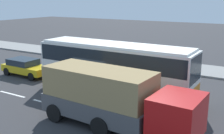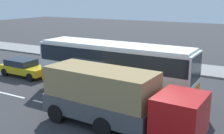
{
  "view_description": "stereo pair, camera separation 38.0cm",
  "coord_description": "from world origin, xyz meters",
  "views": [
    {
      "loc": [
        9.92,
        -14.32,
        6.21
      ],
      "look_at": [
        1.12,
        0.38,
        1.94
      ],
      "focal_mm": 44.09,
      "sensor_mm": 36.0,
      "label": 1
    },
    {
      "loc": [
        9.59,
        -14.51,
        6.21
      ],
      "look_at": [
        1.12,
        0.38,
        1.94
      ],
      "focal_mm": 44.09,
      "sensor_mm": 36.0,
      "label": 2
    }
  ],
  "objects": [
    {
      "name": "car_yellow_taxi",
      "position": [
        -7.54,
        0.92,
        0.74
      ],
      "size": [
        4.26,
        1.97,
        1.38
      ],
      "rotation": [
        0.0,
        0.0,
        -0.02
      ],
      "color": "gold",
      "rests_on": "ground_plane"
    },
    {
      "name": "sidewalk_curb",
      "position": [
        0.0,
        9.89,
        0.07
      ],
      "size": [
        80.0,
        4.0,
        0.15
      ],
      "primitive_type": "cube",
      "color": "gray",
      "rests_on": "ground_plane"
    },
    {
      "name": "lane_centreline",
      "position": [
        -1.9,
        -2.84,
        0.0
      ],
      "size": [
        33.5,
        0.16,
        0.01
      ],
      "color": "white",
      "rests_on": "ground_plane"
    },
    {
      "name": "cargo_truck",
      "position": [
        3.54,
        -3.53,
        1.55
      ],
      "size": [
        8.07,
        2.86,
        2.86
      ],
      "rotation": [
        0.0,
        0.0,
        -0.05
      ],
      "color": "red",
      "rests_on": "ground_plane"
    },
    {
      "name": "coach_bus",
      "position": [
        1.11,
        0.64,
        2.12
      ],
      "size": [
        10.59,
        2.75,
        3.42
      ],
      "rotation": [
        0.0,
        0.0,
        -0.01
      ],
      "color": "orange",
      "rests_on": "ground_plane"
    },
    {
      "name": "ground_plane",
      "position": [
        0.0,
        0.0,
        0.0
      ],
      "size": [
        120.0,
        120.0,
        0.0
      ],
      "primitive_type": "plane",
      "color": "#333335"
    }
  ]
}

